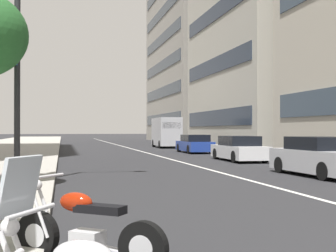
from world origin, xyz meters
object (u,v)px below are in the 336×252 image
delivery_van_ahead (166,132)px  car_lead_in_lane (239,149)px  car_approaching_light (195,144)px  motorcycle_mid_row (86,232)px  street_lamp_with_banners (31,15)px  car_following_behind (321,157)px

delivery_van_ahead → car_lead_in_lane: bearing=-179.1°
car_approaching_light → delivery_van_ahead: (10.02, -0.13, 0.86)m
motorcycle_mid_row → car_lead_in_lane: (17.67, -8.99, 0.22)m
car_lead_in_lane → street_lamp_with_banners: street_lamp_with_banners is taller
motorcycle_mid_row → street_lamp_with_banners: street_lamp_with_banners is taller
car_following_behind → car_approaching_light: size_ratio=0.97×
car_lead_in_lane → delivery_van_ahead: 19.14m
delivery_van_ahead → street_lamp_with_banners: 29.98m
motorcycle_mid_row → street_lamp_with_banners: (8.94, 1.22, 4.75)m
car_lead_in_lane → delivery_van_ahead: bearing=0.4°
car_following_behind → delivery_van_ahead: size_ratio=0.83×
delivery_van_ahead → street_lamp_with_banners: (-27.85, 10.49, 3.67)m
car_following_behind → car_approaching_light: 17.42m
delivery_van_ahead → street_lamp_with_banners: size_ratio=0.63×
motorcycle_mid_row → car_following_behind: size_ratio=0.40×
car_following_behind → car_approaching_light: car_following_behind is taller
car_lead_in_lane → car_approaching_light: 9.09m
street_lamp_with_banners → car_approaching_light: bearing=-30.2°
motorcycle_mid_row → street_lamp_with_banners: size_ratio=0.21×
car_following_behind → car_approaching_light: (17.42, -0.30, -0.05)m
car_lead_in_lane → car_approaching_light: car_lead_in_lane is taller
car_lead_in_lane → street_lamp_with_banners: size_ratio=0.56×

